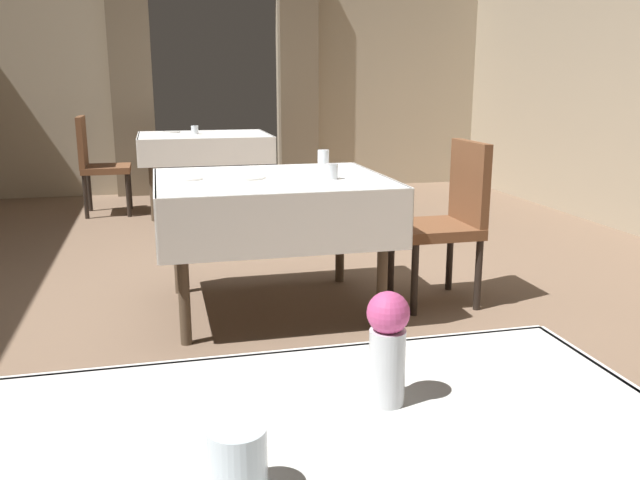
{
  "coord_description": "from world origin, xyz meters",
  "views": [
    {
      "loc": [
        -0.69,
        -3.58,
        1.27
      ],
      "look_at": [
        0.26,
        0.31,
        0.3
      ],
      "focal_mm": 37.35,
      "sensor_mm": 36.0,
      "label": 1
    }
  ],
  "objects_px": {
    "flower_vase_near": "(387,344)",
    "glass_mid_b": "(323,160)",
    "glass_mid_c": "(331,171)",
    "plate_far_a": "(171,132)",
    "glass_far_b": "(195,130)",
    "plate_mid_d": "(244,177)",
    "dining_table_mid": "(271,196)",
    "chair_far_left": "(97,161)",
    "chair_mid_right": "(449,215)",
    "glass_near_b": "(237,463)",
    "dining_table_far": "(204,144)",
    "plate_mid_a": "(185,179)"
  },
  "relations": [
    {
      "from": "chair_far_left",
      "to": "glass_mid_c",
      "type": "xyz_separation_m",
      "value": [
        1.45,
        -3.19,
        0.28
      ]
    },
    {
      "from": "chair_mid_right",
      "to": "glass_mid_b",
      "type": "height_order",
      "value": "chair_mid_right"
    },
    {
      "from": "glass_far_b",
      "to": "plate_mid_a",
      "type": "bearing_deg",
      "value": -94.3
    },
    {
      "from": "dining_table_far",
      "to": "plate_mid_d",
      "type": "distance_m",
      "value": 3.0
    },
    {
      "from": "flower_vase_near",
      "to": "glass_mid_b",
      "type": "relative_size",
      "value": 1.67
    },
    {
      "from": "dining_table_far",
      "to": "glass_mid_c",
      "type": "xyz_separation_m",
      "value": [
        0.45,
        -3.13,
        0.13
      ]
    },
    {
      "from": "glass_near_b",
      "to": "glass_mid_c",
      "type": "relative_size",
      "value": 1.18
    },
    {
      "from": "plate_far_a",
      "to": "glass_far_b",
      "type": "distance_m",
      "value": 0.34
    },
    {
      "from": "glass_near_b",
      "to": "glass_far_b",
      "type": "bearing_deg",
      "value": 87.22
    },
    {
      "from": "chair_far_left",
      "to": "glass_mid_b",
      "type": "distance_m",
      "value": 3.2
    },
    {
      "from": "flower_vase_near",
      "to": "glass_mid_b",
      "type": "height_order",
      "value": "flower_vase_near"
    },
    {
      "from": "chair_mid_right",
      "to": "glass_mid_c",
      "type": "xyz_separation_m",
      "value": [
        -0.71,
        -0.04,
        0.28
      ]
    },
    {
      "from": "dining_table_far",
      "to": "glass_mid_c",
      "type": "height_order",
      "value": "glass_mid_c"
    },
    {
      "from": "flower_vase_near",
      "to": "glass_near_b",
      "type": "relative_size",
      "value": 1.99
    },
    {
      "from": "flower_vase_near",
      "to": "plate_far_a",
      "type": "relative_size",
      "value": 1.06
    },
    {
      "from": "dining_table_mid",
      "to": "chair_far_left",
      "type": "height_order",
      "value": "chair_far_left"
    },
    {
      "from": "glass_far_b",
      "to": "glass_near_b",
      "type": "bearing_deg",
      "value": -92.78
    },
    {
      "from": "chair_mid_right",
      "to": "plate_mid_a",
      "type": "distance_m",
      "value": 1.49
    },
    {
      "from": "glass_near_b",
      "to": "glass_far_b",
      "type": "xyz_separation_m",
      "value": [
        0.28,
        5.79,
        -0.01
      ]
    },
    {
      "from": "dining_table_mid",
      "to": "dining_table_far",
      "type": "height_order",
      "value": "same"
    },
    {
      "from": "dining_table_mid",
      "to": "chair_far_left",
      "type": "bearing_deg",
      "value": 110.71
    },
    {
      "from": "chair_mid_right",
      "to": "plate_mid_a",
      "type": "height_order",
      "value": "chair_mid_right"
    },
    {
      "from": "flower_vase_near",
      "to": "glass_far_b",
      "type": "distance_m",
      "value": 5.59
    },
    {
      "from": "dining_table_mid",
      "to": "chair_mid_right",
      "type": "height_order",
      "value": "chair_mid_right"
    },
    {
      "from": "dining_table_mid",
      "to": "plate_mid_a",
      "type": "distance_m",
      "value": 0.47
    },
    {
      "from": "dining_table_far",
      "to": "chair_far_left",
      "type": "height_order",
      "value": "chair_far_left"
    },
    {
      "from": "flower_vase_near",
      "to": "plate_far_a",
      "type": "xyz_separation_m",
      "value": [
        -0.21,
        5.85,
        -0.1
      ]
    },
    {
      "from": "chair_far_left",
      "to": "glass_near_b",
      "type": "xyz_separation_m",
      "value": [
        0.64,
        -5.84,
        0.28
      ]
    },
    {
      "from": "glass_mid_c",
      "to": "plate_mid_d",
      "type": "xyz_separation_m",
      "value": [
        -0.45,
        0.14,
        -0.03
      ]
    },
    {
      "from": "chair_far_left",
      "to": "glass_mid_c",
      "type": "distance_m",
      "value": 3.52
    },
    {
      "from": "chair_mid_right",
      "to": "flower_vase_near",
      "type": "distance_m",
      "value": 2.81
    },
    {
      "from": "plate_far_a",
      "to": "dining_table_mid",
      "type": "bearing_deg",
      "value": -82.04
    },
    {
      "from": "chair_mid_right",
      "to": "chair_far_left",
      "type": "bearing_deg",
      "value": 124.41
    },
    {
      "from": "glass_near_b",
      "to": "glass_mid_c",
      "type": "xyz_separation_m",
      "value": [
        0.81,
        2.65,
        -0.01
      ]
    },
    {
      "from": "glass_mid_b",
      "to": "flower_vase_near",
      "type": "bearing_deg",
      "value": -101.91
    },
    {
      "from": "dining_table_far",
      "to": "flower_vase_near",
      "type": "bearing_deg",
      "value": -90.97
    },
    {
      "from": "glass_mid_b",
      "to": "glass_far_b",
      "type": "bearing_deg",
      "value": 102.02
    },
    {
      "from": "glass_mid_c",
      "to": "plate_far_a",
      "type": "bearing_deg",
      "value": 102.54
    },
    {
      "from": "glass_mid_b",
      "to": "dining_table_far",
      "type": "bearing_deg",
      "value": 100.38
    },
    {
      "from": "dining_table_far",
      "to": "chair_mid_right",
      "type": "xyz_separation_m",
      "value": [
        1.16,
        -3.1,
        -0.14
      ]
    },
    {
      "from": "flower_vase_near",
      "to": "plate_mid_d",
      "type": "relative_size",
      "value": 0.83
    },
    {
      "from": "dining_table_mid",
      "to": "glass_mid_b",
      "type": "relative_size",
      "value": 10.78
    },
    {
      "from": "plate_mid_a",
      "to": "plate_mid_d",
      "type": "bearing_deg",
      "value": -5.37
    },
    {
      "from": "plate_mid_a",
      "to": "plate_far_a",
      "type": "relative_size",
      "value": 1.01
    },
    {
      "from": "glass_far_b",
      "to": "plate_mid_d",
      "type": "bearing_deg",
      "value": -88.38
    },
    {
      "from": "glass_mid_c",
      "to": "glass_mid_b",
      "type": "bearing_deg",
      "value": 81.94
    },
    {
      "from": "glass_mid_c",
      "to": "plate_far_a",
      "type": "xyz_separation_m",
      "value": [
        -0.75,
        3.39,
        -0.03
      ]
    },
    {
      "from": "glass_mid_c",
      "to": "plate_mid_d",
      "type": "bearing_deg",
      "value": 162.97
    },
    {
      "from": "dining_table_far",
      "to": "plate_mid_d",
      "type": "height_order",
      "value": "plate_mid_d"
    },
    {
      "from": "dining_table_far",
      "to": "flower_vase_near",
      "type": "distance_m",
      "value": 5.59
    }
  ]
}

